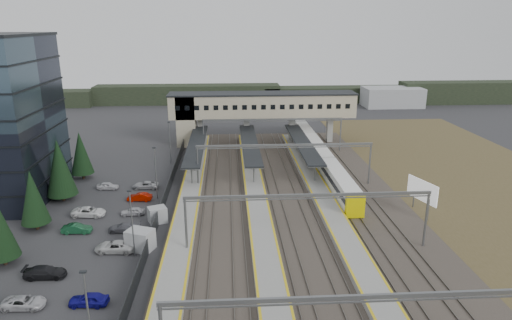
{
  "coord_description": "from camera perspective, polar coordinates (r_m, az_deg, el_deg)",
  "views": [
    {
      "loc": [
        3.01,
        -55.79,
        25.84
      ],
      "look_at": [
        7.48,
        15.96,
        4.0
      ],
      "focal_mm": 32.0,
      "sensor_mm": 36.0,
      "label": 1
    }
  ],
  "objects": [
    {
      "name": "conifer_row",
      "position": [
        61.34,
        -27.48,
        -5.13
      ],
      "size": [
        4.42,
        49.82,
        9.5
      ],
      "color": "black",
      "rests_on": "ground"
    },
    {
      "name": "ground",
      "position": [
        61.56,
        -6.1,
        -8.03
      ],
      "size": [
        220.0,
        220.0,
        0.0
      ],
      "primitive_type": "plane",
      "color": "#2B2B2D",
      "rests_on": "ground"
    },
    {
      "name": "billboard",
      "position": [
        67.2,
        20.05,
        -3.74
      ],
      "size": [
        1.96,
        5.63,
        4.97
      ],
      "color": "slate",
      "rests_on": "ground"
    },
    {
      "name": "train",
      "position": [
        87.94,
        7.71,
        0.91
      ],
      "size": [
        2.59,
        54.12,
        3.26
      ],
      "color": "silver",
      "rests_on": "ground"
    },
    {
      "name": "gantries",
      "position": [
        62.7,
        4.87,
        -1.62
      ],
      "size": [
        28.4,
        62.28,
        7.17
      ],
      "color": "slate",
      "rests_on": "ground"
    },
    {
      "name": "rail_corridor",
      "position": [
        66.25,
        2.2,
        -5.8
      ],
      "size": [
        34.0,
        90.0,
        0.92
      ],
      "color": "#35302A",
      "rests_on": "ground"
    },
    {
      "name": "scrub_east",
      "position": [
        78.26,
        29.26,
        -4.62
      ],
      "size": [
        34.0,
        120.0,
        0.06
      ],
      "color": "#4D4525",
      "rests_on": "ground"
    },
    {
      "name": "fence",
      "position": [
        66.36,
        -11.59,
        -5.45
      ],
      "size": [
        0.08,
        90.0,
        2.0
      ],
      "color": "#26282B",
      "rests_on": "ground"
    },
    {
      "name": "footbridge",
      "position": [
        99.53,
        -0.81,
        6.53
      ],
      "size": [
        40.4,
        6.4,
        11.2
      ],
      "color": "tan",
      "rests_on": "ground"
    },
    {
      "name": "canopies",
      "position": [
        85.74,
        -0.78,
        2.09
      ],
      "size": [
        23.1,
        30.0,
        3.28
      ],
      "color": "black",
      "rests_on": "ground"
    },
    {
      "name": "relay_cabin_far",
      "position": [
        62.92,
        -12.21,
        -6.71
      ],
      "size": [
        2.85,
        2.64,
        2.11
      ],
      "color": "#9D9FA2",
      "rests_on": "ground"
    },
    {
      "name": "car_park",
      "position": [
        57.33,
        -19.65,
        -10.28
      ],
      "size": [
        10.78,
        44.59,
        1.29
      ],
      "color": "#B6B6BC",
      "rests_on": "ground"
    },
    {
      "name": "relay_cabin_near",
      "position": [
        56.14,
        -14.27,
        -9.65
      ],
      "size": [
        3.6,
        3.16,
        2.49
      ],
      "color": "#9D9FA2",
      "rests_on": "ground"
    },
    {
      "name": "lampposts",
      "position": [
        61.95,
        -13.6,
        -3.91
      ],
      "size": [
        0.5,
        53.25,
        8.07
      ],
      "color": "slate",
      "rests_on": "ground"
    },
    {
      "name": "treeline_far",
      "position": [
        151.26,
        4.42,
        8.15
      ],
      "size": [
        170.0,
        19.0,
        7.0
      ],
      "color": "black",
      "rests_on": "ground"
    }
  ]
}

